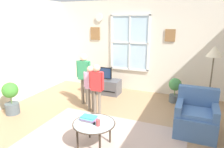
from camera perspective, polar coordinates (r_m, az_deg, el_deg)
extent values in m
cube|color=#9E7A56|center=(4.17, -3.49, -16.84)|extent=(6.17, 6.35, 0.02)
cube|color=beige|center=(6.37, 8.07, 7.35)|extent=(5.57, 0.12, 2.73)
cube|color=silver|center=(6.38, 4.90, 8.54)|extent=(1.17, 0.02, 1.64)
cube|color=white|center=(6.33, 5.02, 15.93)|extent=(1.23, 0.04, 0.06)
cube|color=white|center=(6.51, 4.69, 1.31)|extent=(1.23, 0.04, 0.06)
cube|color=white|center=(6.57, -0.07, 8.76)|extent=(0.06, 0.04, 1.64)
cube|color=white|center=(6.21, 10.04, 8.19)|extent=(0.06, 0.04, 1.64)
cube|color=white|center=(6.36, 4.85, 8.52)|extent=(0.03, 0.04, 1.64)
cube|color=white|center=(6.36, 4.85, 8.52)|extent=(1.17, 0.04, 0.03)
cube|color=olive|center=(6.80, -4.63, 11.01)|extent=(0.32, 0.03, 0.40)
cube|color=olive|center=(6.10, 15.66, 10.18)|extent=(0.28, 0.03, 0.34)
cylinder|color=silver|center=(6.70, -3.53, 15.20)|extent=(0.24, 0.04, 0.24)
cube|color=tan|center=(4.07, -2.16, -17.48)|extent=(2.89, 1.89, 0.01)
cube|color=#4C4C51|center=(6.30, -2.47, -3.31)|extent=(1.05, 0.45, 0.44)
cube|color=black|center=(6.13, -3.38, -4.50)|extent=(0.95, 0.02, 0.02)
cylinder|color=#4C4C4C|center=(6.23, -2.50, -1.19)|extent=(0.08, 0.08, 0.05)
cube|color=black|center=(6.19, -2.51, 0.35)|extent=(0.55, 0.05, 0.34)
cube|color=navy|center=(6.16, -2.62, 0.29)|extent=(0.51, 0.01, 0.30)
cube|color=#476B9E|center=(4.45, 21.85, -12.58)|extent=(0.76, 0.72, 0.42)
cube|color=#476B9E|center=(4.56, 22.47, -6.02)|extent=(0.76, 0.16, 0.45)
cube|color=#476B9E|center=(4.33, 17.98, -8.48)|extent=(0.12, 0.65, 0.20)
cube|color=#476B9E|center=(4.34, 26.51, -9.30)|extent=(0.12, 0.65, 0.20)
cube|color=#4D73AA|center=(4.30, 22.15, -9.91)|extent=(0.61, 0.50, 0.08)
cylinder|color=#99B2B7|center=(3.68, -4.98, -13.35)|extent=(0.72, 0.72, 0.02)
torus|color=#3F3328|center=(3.68, -4.98, -13.35)|extent=(0.74, 0.74, 0.02)
cylinder|color=#33281E|center=(4.04, -6.22, -14.28)|extent=(0.04, 0.04, 0.44)
cylinder|color=#33281E|center=(3.88, -0.54, -15.54)|extent=(0.04, 0.04, 0.44)
cylinder|color=#33281E|center=(3.73, -9.47, -17.10)|extent=(0.04, 0.04, 0.44)
cylinder|color=#33281E|center=(3.56, -3.36, -18.69)|extent=(0.04, 0.04, 0.44)
cube|color=slate|center=(3.77, -6.36, -12.41)|extent=(0.23, 0.18, 0.02)
cube|color=#9663A6|center=(3.76, -6.36, -12.14)|extent=(0.28, 0.17, 0.02)
cube|color=#77C7C7|center=(3.75, -6.37, -11.85)|extent=(0.24, 0.18, 0.02)
cube|color=teal|center=(3.74, -6.38, -11.58)|extent=(0.27, 0.17, 0.02)
cylinder|color=#BF3F3F|center=(3.57, -3.84, -13.20)|extent=(0.07, 0.07, 0.11)
cube|color=black|center=(3.68, -4.97, -13.08)|extent=(0.11, 0.14, 0.02)
cylinder|color=#726656|center=(5.14, -6.31, -6.89)|extent=(0.07, 0.07, 0.57)
cylinder|color=#726656|center=(5.09, -5.25, -7.08)|extent=(0.07, 0.07, 0.57)
cube|color=#DB9EBC|center=(4.96, -5.93, -1.78)|extent=(0.24, 0.13, 0.40)
sphere|color=#D8AD8C|center=(4.89, -6.02, 1.35)|extent=(0.15, 0.15, 0.15)
cylinder|color=#DB9EBC|center=(5.00, -7.49, -1.43)|extent=(0.05, 0.05, 0.36)
cylinder|color=#DB9EBC|center=(4.87, -4.56, -1.80)|extent=(0.05, 0.05, 0.36)
cylinder|color=#726656|center=(5.52, -8.05, -4.76)|extent=(0.08, 0.08, 0.68)
cylinder|color=#726656|center=(5.46, -6.89, -4.95)|extent=(0.08, 0.08, 0.68)
cube|color=#338C59|center=(5.33, -7.68, 1.03)|extent=(0.29, 0.15, 0.48)
sphere|color=beige|center=(5.26, -7.81, 4.56)|extent=(0.18, 0.18, 0.18)
cylinder|color=#338C59|center=(5.39, -9.38, 1.40)|extent=(0.06, 0.06, 0.43)
cylinder|color=#338C59|center=(5.22, -6.17, 1.07)|extent=(0.06, 0.06, 0.43)
cylinder|color=#726656|center=(4.88, -4.68, -7.79)|extent=(0.07, 0.07, 0.61)
cylinder|color=#726656|center=(4.83, -3.45, -8.00)|extent=(0.07, 0.07, 0.61)
cube|color=red|center=(4.68, -4.19, -1.95)|extent=(0.27, 0.14, 0.44)
sphere|color=#D8AD8C|center=(4.60, -4.26, 1.64)|extent=(0.17, 0.17, 0.17)
cylinder|color=red|center=(4.72, -5.99, -1.55)|extent=(0.06, 0.06, 0.39)
cylinder|color=red|center=(4.59, -2.57, -1.98)|extent=(0.06, 0.06, 0.39)
cylinder|color=#4C565B|center=(5.91, 16.66, -6.44)|extent=(0.27, 0.27, 0.20)
cylinder|color=#4C7238|center=(5.85, 16.77, -4.93)|extent=(0.02, 0.02, 0.13)
sphere|color=#3F8346|center=(5.78, 16.95, -2.74)|extent=(0.34, 0.34, 0.34)
cylinder|color=#4C565B|center=(5.51, -25.64, -8.52)|extent=(0.32, 0.32, 0.26)
cylinder|color=#4C7238|center=(5.44, -25.88, -6.54)|extent=(0.02, 0.02, 0.15)
sphere|color=#3B822E|center=(5.36, -26.19, -4.00)|extent=(0.36, 0.36, 0.36)
cylinder|color=black|center=(5.11, 24.32, -11.64)|extent=(0.26, 0.26, 0.03)
cylinder|color=brown|center=(4.85, 25.21, -4.04)|extent=(0.03, 0.03, 1.46)
cone|color=beige|center=(4.67, 26.32, 5.63)|extent=(0.32, 0.32, 0.22)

